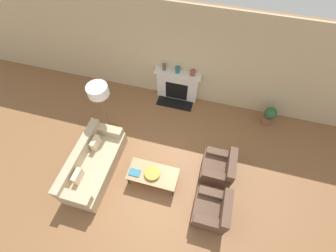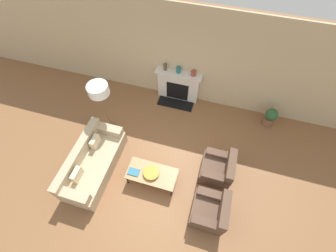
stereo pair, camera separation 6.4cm
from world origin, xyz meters
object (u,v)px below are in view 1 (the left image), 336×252
bowl (152,173)px  mantel_vase_left (164,67)px  floor_lamp (99,93)px  potted_plant (269,115)px  book (135,172)px  couch (93,164)px  fireplace (177,86)px  mantel_vase_center_left (178,70)px  armchair_near (212,210)px  mantel_vase_center_right (192,73)px  armchair_far (219,168)px  coffee_table (153,174)px

bowl → mantel_vase_left: bearing=100.0°
floor_lamp → potted_plant: size_ratio=2.79×
potted_plant → bowl: bearing=-136.0°
mantel_vase_left → book: bearing=-88.2°
couch → mantel_vase_left: (1.00, 2.95, 0.83)m
couch → fireplace: bearing=-25.6°
mantel_vase_center_left → potted_plant: mantel_vase_center_left is taller
couch → mantel_vase_left: mantel_vase_left is taller
floor_lamp → armchair_near: bearing=-27.0°
fireplace → bowl: bearing=-88.0°
bowl → floor_lamp: bearing=144.2°
mantel_vase_center_right → potted_plant: mantel_vase_center_right is taller
fireplace → mantel_vase_left: size_ratio=6.90×
armchair_near → couch: bearing=-95.9°
potted_plant → mantel_vase_center_right: bearing=173.3°
couch → armchair_far: 3.09m
mantel_vase_center_left → armchair_near: bearing=-63.7°
armchair_far → bowl: 1.62m
armchair_far → mantel_vase_left: bearing=-138.1°
armchair_near → potted_plant: bearing=158.8°
armchair_far → mantel_vase_left: (-2.00, 2.23, 0.84)m
armchair_near → mantel_vase_center_right: mantel_vase_center_right is taller
armchair_near → coffee_table: 1.55m
armchair_near → mantel_vase_left: (-2.00, 3.26, 0.84)m
fireplace → book: size_ratio=5.01×
couch → mantel_vase_left: size_ratio=10.33×
fireplace → bowl: size_ratio=3.60×
armchair_near → mantel_vase_center_left: size_ratio=4.66×
armchair_far → coffee_table: (-1.49, -0.60, 0.07)m
mantel_vase_left → armchair_near: bearing=-58.4°
bowl → armchair_near: bearing=-15.6°
armchair_near → armchair_far: 1.03m
couch → bowl: 1.51m
couch → bowl: bearing=-85.8°
couch → mantel_vase_center_left: mantel_vase_center_left is taller
fireplace → floor_lamp: floor_lamp is taller
book → mantel_vase_left: mantel_vase_left is taller
fireplace → floor_lamp: (-1.54, -1.64, 0.96)m
potted_plant → floor_lamp: bearing=-162.1°
armchair_near → bowl: bearing=-105.6°
couch → mantel_vase_center_right: mantel_vase_center_right is taller
armchair_far → coffee_table: 1.61m
potted_plant → coffee_table: bearing=-136.0°
armchair_far → potted_plant: (1.16, 1.95, 0.03)m
armchair_far → bowl: size_ratio=2.12×
couch → mantel_vase_center_left: 3.36m
armchair_far → floor_lamp: bearing=-100.3°
coffee_table → bowl: bearing=-137.1°
armchair_near → book: (-1.91, 0.34, 0.11)m
fireplace → potted_plant: size_ratio=2.23×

